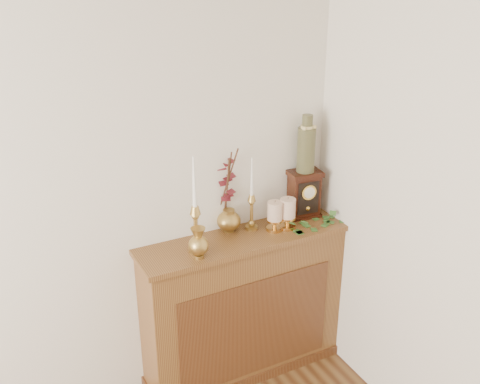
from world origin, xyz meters
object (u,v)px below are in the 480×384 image
bud_vase (198,243)px  mantel_clock (304,194)px  candlestick_center (252,206)px  ginger_jar (227,192)px  ceramic_vase (306,147)px  candlestick_left (196,221)px

bud_vase → mantel_clock: 0.78m
candlestick_center → mantel_clock: candlestick_center is taller
bud_vase → ginger_jar: 0.39m
mantel_clock → ceramic_vase: (0.00, 0.00, 0.30)m
candlestick_center → bud_vase: 0.44m
candlestick_center → ginger_jar: ginger_jar is taller
ginger_jar → candlestick_left: bearing=-148.4°
bud_vase → candlestick_left: bearing=76.2°
ginger_jar → bud_vase: bearing=-140.2°
bud_vase → ceramic_vase: 0.86m
bud_vase → ginger_jar: (0.28, 0.23, 0.14)m
candlestick_left → mantel_clock: bearing=7.7°
candlestick_center → bud_vase: (-0.40, -0.16, -0.06)m
candlestick_center → ginger_jar: 0.16m
ginger_jar → candlestick_center: bearing=-30.3°
candlestick_center → ginger_jar: size_ratio=0.86×
candlestick_left → candlestick_center: candlestick_left is taller
ginger_jar → mantel_clock: bearing=-7.2°
ginger_jar → ceramic_vase: size_ratio=1.49×
ceramic_vase → mantel_clock: bearing=-96.7°
candlestick_left → candlestick_center: bearing=13.5°
ceramic_vase → bud_vase: bearing=-167.0°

